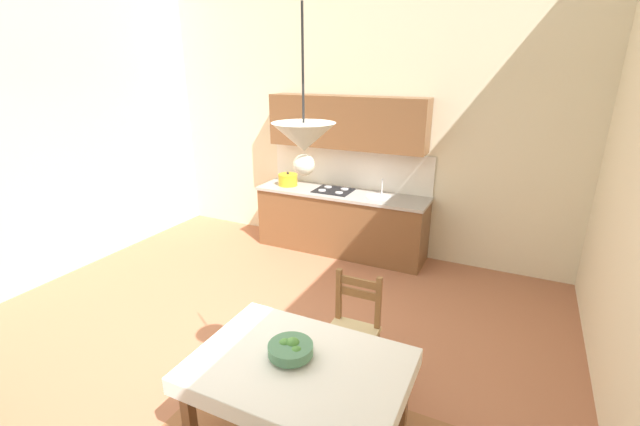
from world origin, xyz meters
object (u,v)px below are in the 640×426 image
(fruit_bowl, at_px, (291,349))
(pendant_lamp, at_px, (304,139))
(kitchen_cabinetry, at_px, (342,194))
(dining_table, at_px, (299,378))
(dining_chair_kitchen_side, at_px, (352,332))

(fruit_bowl, xyz_separation_m, pendant_lamp, (0.21, -0.17, 1.42))
(kitchen_cabinetry, relative_size, pendant_lamp, 3.05)
(dining_table, relative_size, dining_chair_kitchen_side, 1.51)
(fruit_bowl, bearing_deg, dining_table, -22.83)
(kitchen_cabinetry, xyz_separation_m, dining_chair_kitchen_side, (1.14, -2.44, -0.41))
(kitchen_cabinetry, xyz_separation_m, dining_table, (1.11, -3.33, -0.23))
(fruit_bowl, distance_m, pendant_lamp, 1.45)
(kitchen_cabinetry, bearing_deg, dining_chair_kitchen_side, -65.06)
(dining_table, bearing_deg, fruit_bowl, 157.17)
(fruit_bowl, height_order, pendant_lamp, pendant_lamp)
(pendant_lamp, bearing_deg, dining_table, 133.50)
(dining_table, height_order, dining_chair_kitchen_side, dining_chair_kitchen_side)
(dining_table, bearing_deg, kitchen_cabinetry, 108.45)
(kitchen_cabinetry, height_order, pendant_lamp, pendant_lamp)
(dining_table, bearing_deg, dining_chair_kitchen_side, 88.42)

